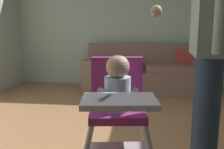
{
  "coord_description": "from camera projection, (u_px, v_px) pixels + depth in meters",
  "views": [
    {
      "loc": [
        0.33,
        -2.13,
        1.1
      ],
      "look_at": [
        0.13,
        -0.44,
        0.79
      ],
      "focal_mm": 38.45,
      "sensor_mm": 36.0,
      "label": 1
    }
  ],
  "objects": [
    {
      "name": "wall_far",
      "position": [
        125.0,
        20.0,
        4.81
      ],
      "size": [
        5.19,
        0.06,
        2.63
      ],
      "primitive_type": "cube",
      "color": "#B4C8B7",
      "rests_on": "ground"
    },
    {
      "name": "high_chair",
      "position": [
        117.0,
        99.0,
        1.58
      ],
      "size": [
        0.67,
        0.78,
        0.96
      ],
      "rotation": [
        0.0,
        0.0,
        -1.45
      ],
      "color": "silver",
      "rests_on": "ground"
    },
    {
      "name": "adult_standing",
      "position": [
        209.0,
        52.0,
        1.41
      ],
      "size": [
        0.51,
        0.53,
        1.71
      ],
      "rotation": [
        0.0,
        0.0,
        3.05
      ],
      "color": "#2E4358",
      "rests_on": "ground"
    },
    {
      "name": "couch",
      "position": [
        144.0,
        73.0,
        4.43
      ],
      "size": [
        2.14,
        0.86,
        0.86
      ],
      "rotation": [
        0.0,
        0.0,
        -1.57
      ],
      "color": "#826556",
      "rests_on": "ground"
    }
  ]
}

